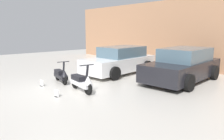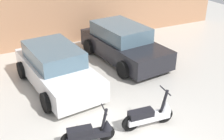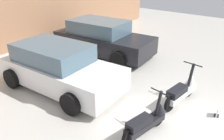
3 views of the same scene
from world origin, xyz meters
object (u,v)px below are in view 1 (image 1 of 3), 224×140
scooter_front_right (82,82)px  car_rear_center (183,66)px  placard_near_left_scooter (42,83)px  car_rear_left (120,61)px  scooter_front_left (61,75)px  placard_near_right_scooter (57,94)px

scooter_front_right → car_rear_center: bearing=76.6°
scooter_front_right → placard_near_left_scooter: bearing=-150.0°
placard_near_left_scooter → car_rear_center: bearing=58.0°
scooter_front_right → car_rear_left: size_ratio=0.36×
scooter_front_left → placard_near_right_scooter: 2.09m
car_rear_center → car_rear_left: bearing=-79.1°
car_rear_center → placard_near_left_scooter: car_rear_center is taller
scooter_front_left → car_rear_center: bearing=62.0°
scooter_front_left → scooter_front_right: size_ratio=0.91×
car_rear_left → car_rear_center: 3.32m
car_rear_center → placard_near_left_scooter: 6.23m
car_rear_left → placard_near_left_scooter: bearing=-7.5°
car_rear_left → placard_near_left_scooter: size_ratio=16.77×
scooter_front_left → placard_near_left_scooter: (0.00, -0.89, -0.24)m
scooter_front_right → car_rear_left: 3.86m
car_rear_left → placard_near_right_scooter: car_rear_left is taller
scooter_front_right → placard_near_left_scooter: (-1.79, -0.82, -0.27)m
car_rear_left → car_rear_center: bearing=101.0°
placard_near_left_scooter → scooter_front_left: bearing=90.3°
car_rear_center → placard_near_right_scooter: bearing=-21.8°
scooter_front_left → scooter_front_right: (1.79, -0.07, 0.03)m
placard_near_right_scooter → scooter_front_right: bearing=88.4°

